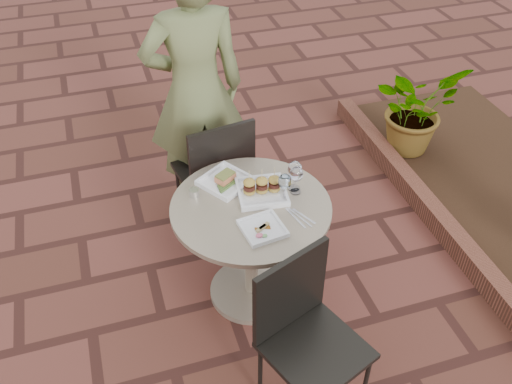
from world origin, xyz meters
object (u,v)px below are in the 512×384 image
object	(u,v)px
plate_tuna	(263,228)
cafe_table	(251,237)
chair_near	(304,325)
plate_salmon	(226,181)
chair_far	(217,169)
diner	(195,91)
plate_sliders	(262,189)

from	to	relation	value
plate_tuna	cafe_table	bearing A→B (deg)	90.27
chair_near	plate_salmon	distance (m)	0.98
chair_far	plate_salmon	world-z (taller)	chair_far
plate_tuna	diner	bearing A→B (deg)	93.92
cafe_table	chair_far	world-z (taller)	chair_far
chair_far	plate_tuna	world-z (taller)	chair_far
cafe_table	chair_far	distance (m)	0.62
chair_far	plate_salmon	bearing A→B (deg)	75.49
plate_sliders	chair_near	bearing A→B (deg)	-93.26
plate_salmon	plate_tuna	world-z (taller)	plate_salmon
plate_salmon	chair_far	bearing A→B (deg)	84.14
plate_sliders	plate_tuna	world-z (taller)	plate_sliders
cafe_table	plate_salmon	xyz separation A→B (m)	(-0.08, 0.23, 0.27)
cafe_table	diner	world-z (taller)	diner
plate_salmon	plate_sliders	size ratio (longest dim) A/B	1.14
cafe_table	diner	xyz separation A→B (m)	(-0.08, 0.97, 0.45)
cafe_table	chair_far	size ratio (longest dim) A/B	0.97
chair_far	plate_tuna	distance (m)	0.84
chair_far	plate_salmon	size ratio (longest dim) A/B	2.64
cafe_table	chair_near	bearing A→B (deg)	-86.57
cafe_table	plate_tuna	bearing A→B (deg)	-89.73
chair_far	plate_sliders	xyz separation A→B (m)	(0.13, -0.54, 0.22)
cafe_table	diner	distance (m)	1.08
chair_near	diner	size ratio (longest dim) A/B	0.50
diner	plate_tuna	world-z (taller)	diner
diner	plate_salmon	world-z (taller)	diner
cafe_table	plate_salmon	distance (m)	0.36
cafe_table	chair_near	world-z (taller)	chair_near
plate_salmon	plate_sliders	distance (m)	0.23
diner	plate_salmon	bearing A→B (deg)	89.79
plate_sliders	plate_tuna	bearing A→B (deg)	-107.16
cafe_table	plate_tuna	xyz separation A→B (m)	(0.00, -0.21, 0.26)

